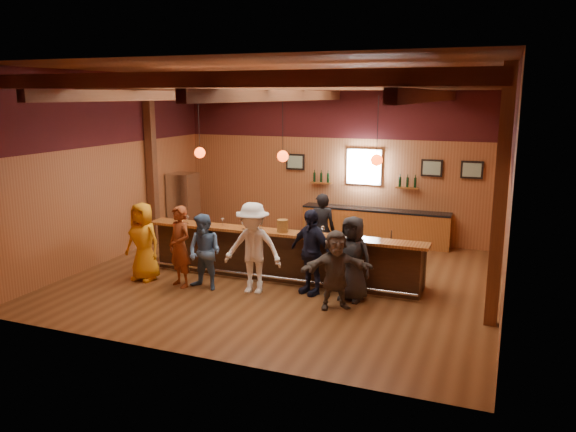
% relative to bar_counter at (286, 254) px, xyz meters
% --- Properties ---
extents(room, '(9.04, 9.00, 4.52)m').
position_rel_bar_counter_xyz_m(room, '(-0.02, -0.09, 2.69)').
color(room, brown).
rests_on(room, ground).
extents(bar_counter, '(6.30, 1.07, 1.11)m').
position_rel_bar_counter_xyz_m(bar_counter, '(0.00, 0.00, 0.00)').
color(bar_counter, black).
rests_on(bar_counter, ground).
extents(back_bar_cabinet, '(4.00, 0.52, 0.95)m').
position_rel_bar_counter_xyz_m(back_bar_cabinet, '(1.18, 3.57, -0.05)').
color(back_bar_cabinet, brown).
rests_on(back_bar_cabinet, ground).
extents(window, '(0.95, 0.09, 0.95)m').
position_rel_bar_counter_xyz_m(window, '(0.78, 3.80, 1.53)').
color(window, silver).
rests_on(window, room).
extents(framed_pictures, '(5.35, 0.05, 0.45)m').
position_rel_bar_counter_xyz_m(framed_pictures, '(1.65, 3.79, 1.58)').
color(framed_pictures, black).
rests_on(framed_pictures, room).
extents(wine_shelves, '(3.00, 0.18, 0.30)m').
position_rel_bar_counter_xyz_m(wine_shelves, '(0.78, 3.73, 1.10)').
color(wine_shelves, brown).
rests_on(wine_shelves, room).
extents(pendant_lights, '(4.24, 0.24, 1.37)m').
position_rel_bar_counter_xyz_m(pendant_lights, '(-0.02, -0.15, 2.19)').
color(pendant_lights, black).
rests_on(pendant_lights, room).
extents(stainless_fridge, '(0.70, 0.70, 1.80)m').
position_rel_bar_counter_xyz_m(stainless_fridge, '(-4.12, 2.45, 0.38)').
color(stainless_fridge, silver).
rests_on(stainless_fridge, ground).
extents(customer_orange, '(0.88, 0.61, 1.72)m').
position_rel_bar_counter_xyz_m(customer_orange, '(-2.82, -1.31, 0.34)').
color(customer_orange, orange).
rests_on(customer_orange, ground).
extents(customer_redvest, '(0.74, 0.63, 1.73)m').
position_rel_bar_counter_xyz_m(customer_redvest, '(-1.84, -1.39, 0.34)').
color(customer_redvest, maroon).
rests_on(customer_redvest, ground).
extents(customer_denim, '(0.84, 0.70, 1.59)m').
position_rel_bar_counter_xyz_m(customer_denim, '(-1.27, -1.36, 0.27)').
color(customer_denim, '#4A6B94').
rests_on(customer_denim, ground).
extents(customer_white, '(1.26, 0.78, 1.87)m').
position_rel_bar_counter_xyz_m(customer_white, '(-0.25, -1.19, 0.42)').
color(customer_white, white).
rests_on(customer_white, ground).
extents(customer_navy, '(1.11, 0.80, 1.75)m').
position_rel_bar_counter_xyz_m(customer_navy, '(0.85, -0.81, 0.35)').
color(customer_navy, black).
rests_on(customer_navy, ground).
extents(customer_brown, '(1.43, 1.10, 1.51)m').
position_rel_bar_counter_xyz_m(customer_brown, '(1.55, -1.40, 0.23)').
color(customer_brown, '#4C433D').
rests_on(customer_brown, ground).
extents(customer_dark, '(0.91, 0.68, 1.68)m').
position_rel_bar_counter_xyz_m(customer_dark, '(1.72, -0.86, 0.32)').
color(customer_dark, black).
rests_on(customer_dark, ground).
extents(bartender, '(0.73, 0.59, 1.74)m').
position_rel_bar_counter_xyz_m(bartender, '(0.47, 1.07, 0.35)').
color(bartender, black).
rests_on(bartender, ground).
extents(ice_bucket, '(0.24, 0.24, 0.26)m').
position_rel_bar_counter_xyz_m(ice_bucket, '(0.05, -0.34, 0.72)').
color(ice_bucket, brown).
rests_on(ice_bucket, bar_counter).
extents(bottle_a, '(0.08, 0.08, 0.38)m').
position_rel_bar_counter_xyz_m(bottle_a, '(0.61, -0.27, 0.74)').
color(bottle_a, black).
rests_on(bottle_a, bar_counter).
extents(bottle_b, '(0.07, 0.07, 0.33)m').
position_rel_bar_counter_xyz_m(bottle_b, '(0.68, -0.17, 0.72)').
color(bottle_b, black).
rests_on(bottle_b, bar_counter).
extents(glass_a, '(0.08, 0.08, 0.17)m').
position_rel_bar_counter_xyz_m(glass_a, '(-2.52, -0.40, 0.71)').
color(glass_a, silver).
rests_on(glass_a, bar_counter).
extents(glass_b, '(0.09, 0.09, 0.19)m').
position_rel_bar_counter_xyz_m(glass_b, '(-2.26, -0.40, 0.73)').
color(glass_b, silver).
rests_on(glass_b, bar_counter).
extents(glass_c, '(0.08, 0.08, 0.18)m').
position_rel_bar_counter_xyz_m(glass_c, '(-1.42, -0.26, 0.71)').
color(glass_c, silver).
rests_on(glass_c, bar_counter).
extents(glass_d, '(0.09, 0.09, 0.19)m').
position_rel_bar_counter_xyz_m(glass_d, '(-0.83, -0.43, 0.73)').
color(glass_d, silver).
rests_on(glass_d, bar_counter).
extents(glass_e, '(0.08, 0.08, 0.18)m').
position_rel_bar_counter_xyz_m(glass_e, '(-0.48, -0.27, 0.71)').
color(glass_e, silver).
rests_on(glass_e, bar_counter).
extents(glass_f, '(0.09, 0.09, 0.20)m').
position_rel_bar_counter_xyz_m(glass_f, '(0.94, -0.30, 0.73)').
color(glass_f, silver).
rests_on(glass_f, bar_counter).
extents(glass_g, '(0.08, 0.08, 0.18)m').
position_rel_bar_counter_xyz_m(glass_g, '(1.56, -0.37, 0.71)').
color(glass_g, silver).
rests_on(glass_g, bar_counter).
extents(glass_h, '(0.08, 0.08, 0.17)m').
position_rel_bar_counter_xyz_m(glass_h, '(1.78, -0.36, 0.71)').
color(glass_h, silver).
rests_on(glass_h, bar_counter).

